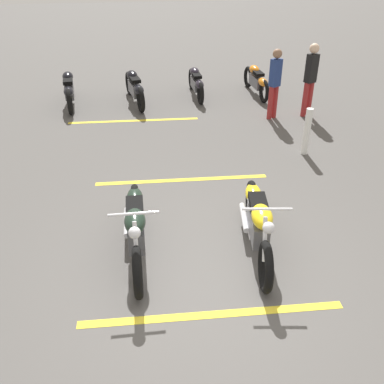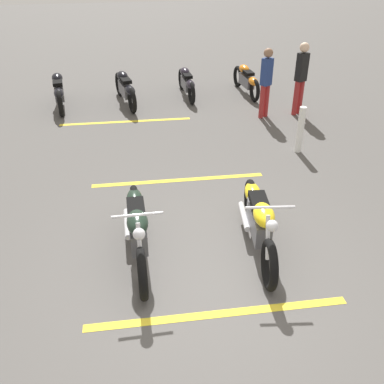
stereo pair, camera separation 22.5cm
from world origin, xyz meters
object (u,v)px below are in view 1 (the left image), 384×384
Objects in this scene: bystander_near_row at (275,81)px; bystander_secondary at (310,77)px; motorcycle_row_left at (196,83)px; motorcycle_row_right at (69,89)px; motorcycle_bright_foreground at (258,221)px; motorcycle_row_far_left at (257,80)px; motorcycle_dark_foreground at (136,225)px; bollard_post at (307,132)px; motorcycle_row_center at (135,87)px.

bystander_secondary is (0.07, -0.92, 0.05)m from bystander_near_row.
motorcycle_row_right reaches higher than motorcycle_row_left.
motorcycle_row_far_left is (6.96, -1.84, -0.04)m from motorcycle_bright_foreground.
motorcycle_row_right is at bearing -130.31° from bystander_secondary.
motorcycle_bright_foreground reaches higher than motorcycle_row_right.
bystander_secondary reaches higher than motorcycle_dark_foreground.
motorcycle_dark_foreground reaches higher than bollard_post.
bollard_post reaches higher than motorcycle_row_center.
motorcycle_row_center is 1.74m from motorcycle_row_right.
motorcycle_row_far_left is 1.23× the size of bystander_near_row.
motorcycle_dark_foreground is at bearing 128.98° from bollard_post.
bystander_secondary is at bearing -20.95° from bollard_post.
motorcycle_row_center reaches higher than motorcycle_row_left.
motorcycle_row_left is (0.05, 1.74, -0.01)m from motorcycle_row_far_left.
bystander_secondary reaches higher than motorcycle_row_right.
motorcycle_bright_foreground is 5.83m from bystander_secondary.
motorcycle_row_left is 1.14× the size of bystander_secondary.
motorcycle_row_center is at bearing 43.33° from bollard_post.
bystander_near_row is at bearing 145.27° from motorcycle_dark_foreground.
motorcycle_row_left is at bearing 84.81° from motorcycle_row_far_left.
bystander_near_row is at bearing -111.77° from bystander_secondary.
bystander_near_row reaches higher than motorcycle_bright_foreground.
motorcycle_row_left is at bearing 165.34° from motorcycle_dark_foreground.
motorcycle_row_center is 5.04m from bollard_post.
motorcycle_bright_foreground is 1.00× the size of motorcycle_dark_foreground.
motorcycle_row_left is at bearing 23.22° from bollard_post.
motorcycle_row_center is 3.75m from bystander_near_row.
bystander_near_row is (-1.55, -3.37, 0.49)m from motorcycle_row_center.
motorcycle_row_center is (-0.32, 3.46, 0.03)m from motorcycle_row_far_left.
motorcycle_dark_foreground is 7.13m from motorcycle_row_left.
bystander_secondary reaches higher than motorcycle_bright_foreground.
motorcycle_row_center is (6.53, -0.09, -0.01)m from motorcycle_dark_foreground.
motorcycle_row_right is (6.71, 3.36, -0.01)m from motorcycle_bright_foreground.
bystander_near_row is at bearing -141.73° from motorcycle_row_left.
motorcycle_bright_foreground is 6.84m from motorcycle_row_center.
motorcycle_row_right is 1.25× the size of bystander_secondary.
motorcycle_dark_foreground is 6.08m from bystander_near_row.
motorcycle_row_right is 5.39m from bystander_near_row.
motorcycle_row_far_left is 3.48m from motorcycle_row_center.
bystander_near_row reaches higher than motorcycle_row_far_left.
motorcycle_row_right is at bearing 76.86° from motorcycle_row_center.
bollard_post is at bearing 156.08° from motorcycle_bright_foreground.
motorcycle_row_left is (7.01, -0.11, -0.05)m from motorcycle_bright_foreground.
motorcycle_row_center is 0.98× the size of motorcycle_row_right.
motorcycle_row_center is 1.23× the size of bystander_secondary.
motorcycle_dark_foreground is at bearing -64.79° from bystander_near_row.
bystander_near_row is at bearing 173.82° from motorcycle_row_far_left.
motorcycle_bright_foreground reaches higher than motorcycle_row_left.
motorcycle_row_far_left is 1.02× the size of motorcycle_row_left.
motorcycle_row_far_left is 5.21m from motorcycle_row_right.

